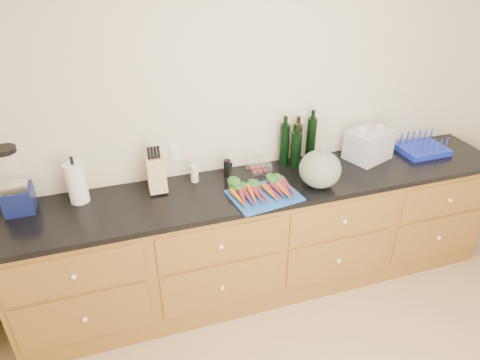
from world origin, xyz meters
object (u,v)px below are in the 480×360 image
object	(u,v)px
blender_appliance	(14,184)
knife_block	(156,175)
tomato_box	(259,167)
cutting_board	(264,196)
carrots	(262,189)
paper_towel	(77,183)
squash	(320,169)
dish_rack	(422,148)

from	to	relation	value
blender_appliance	knife_block	xyz separation A→B (m)	(0.86, -0.02, -0.07)
knife_block	tomato_box	size ratio (longest dim) A/B	1.49
cutting_board	carrots	distance (m)	0.05
carrots	knife_block	world-z (taller)	knife_block
paper_towel	tomato_box	xyz separation A→B (m)	(1.26, 0.01, -0.10)
carrots	knife_block	distance (m)	0.72
cutting_board	carrots	world-z (taller)	carrots
squash	dish_rack	bearing A→B (deg)	12.19
squash	tomato_box	world-z (taller)	squash
carrots	cutting_board	bearing A→B (deg)	-90.00
squash	paper_towel	xyz separation A→B (m)	(-1.58, 0.30, 0.01)
tomato_box	knife_block	bearing A→B (deg)	-177.70
squash	tomato_box	xyz separation A→B (m)	(-0.33, 0.31, -0.09)
carrots	squash	size ratio (longest dim) A/B	1.42
cutting_board	paper_towel	xyz separation A→B (m)	(-1.17, 0.32, 0.13)
paper_towel	dish_rack	bearing A→B (deg)	-1.75
carrots	paper_towel	bearing A→B (deg)	166.53
squash	paper_towel	distance (m)	1.61
dish_rack	blender_appliance	bearing A→B (deg)	178.50
knife_block	dish_rack	xyz separation A→B (m)	(2.11, -0.06, -0.08)
cutting_board	paper_towel	bearing A→B (deg)	164.73
knife_block	paper_towel	bearing A→B (deg)	177.74
cutting_board	tomato_box	size ratio (longest dim) A/B	2.81
carrots	dish_rack	distance (m)	1.46
carrots	tomato_box	world-z (taller)	tomato_box
blender_appliance	cutting_board	bearing A→B (deg)	-11.75
paper_towel	dish_rack	size ratio (longest dim) A/B	0.76
paper_towel	tomato_box	bearing A→B (deg)	0.46
dish_rack	squash	bearing A→B (deg)	-167.81
cutting_board	knife_block	bearing A→B (deg)	155.70
cutting_board	knife_block	world-z (taller)	knife_block
paper_towel	dish_rack	xyz separation A→B (m)	(2.62, -0.08, -0.10)
paper_towel	tomato_box	distance (m)	1.26
carrots	paper_towel	xyz separation A→B (m)	(-1.17, 0.28, 0.10)
knife_block	dish_rack	distance (m)	2.11
carrots	tomato_box	bearing A→B (deg)	74.01
carrots	dish_rack	bearing A→B (deg)	7.90
cutting_board	dish_rack	bearing A→B (deg)	9.42
blender_appliance	knife_block	world-z (taller)	blender_appliance
cutting_board	carrots	bearing A→B (deg)	90.00
tomato_box	dish_rack	bearing A→B (deg)	-3.78
paper_towel	dish_rack	world-z (taller)	paper_towel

